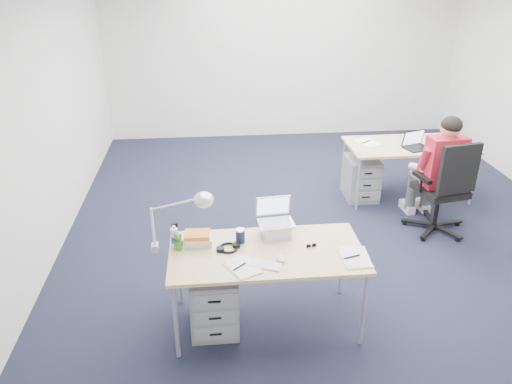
% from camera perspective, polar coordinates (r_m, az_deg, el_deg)
% --- Properties ---
extents(floor, '(7.00, 7.00, 0.00)m').
position_cam_1_polar(floor, '(5.96, 7.89, -4.27)').
color(floor, black).
rests_on(floor, ground).
extents(room, '(6.02, 7.02, 2.80)m').
position_cam_1_polar(room, '(5.33, 9.00, 11.96)').
color(room, silver).
rests_on(room, ground).
extents(desk_near, '(1.60, 0.80, 0.73)m').
position_cam_1_polar(desk_near, '(4.15, 1.22, -7.30)').
color(desk_near, tan).
rests_on(desk_near, ground).
extents(desk_far, '(1.60, 0.80, 0.73)m').
position_cam_1_polar(desk_far, '(6.76, 17.15, 4.88)').
color(desk_far, tan).
rests_on(desk_far, ground).
extents(office_chair, '(0.84, 0.84, 1.14)m').
position_cam_1_polar(office_chair, '(6.11, 20.24, -1.50)').
color(office_chair, black).
rests_on(office_chair, ground).
extents(seated_person, '(0.44, 0.77, 1.36)m').
position_cam_1_polar(seated_person, '(6.11, 19.87, 2.32)').
color(seated_person, '#B71A2C').
rests_on(seated_person, ground).
extents(drawer_pedestal_near, '(0.40, 0.50, 0.55)m').
position_cam_1_polar(drawer_pedestal_near, '(4.36, -4.79, -12.10)').
color(drawer_pedestal_near, '#929597').
rests_on(drawer_pedestal_near, ground).
extents(drawer_pedestal_far, '(0.40, 0.50, 0.55)m').
position_cam_1_polar(drawer_pedestal_far, '(6.72, 11.91, 1.59)').
color(drawer_pedestal_far, '#929597').
rests_on(drawer_pedestal_far, ground).
extents(silver_laptop, '(0.33, 0.27, 0.32)m').
position_cam_1_polar(silver_laptop, '(4.27, 2.30, -3.10)').
color(silver_laptop, silver).
rests_on(silver_laptop, desk_near).
extents(wireless_keyboard, '(0.29, 0.21, 0.01)m').
position_cam_1_polar(wireless_keyboard, '(3.94, 0.97, -8.31)').
color(wireless_keyboard, white).
rests_on(wireless_keyboard, desk_near).
extents(computer_mouse, '(0.09, 0.12, 0.04)m').
position_cam_1_polar(computer_mouse, '(4.00, 2.85, -7.63)').
color(computer_mouse, white).
rests_on(computer_mouse, desk_near).
extents(headphones, '(0.26, 0.23, 0.03)m').
position_cam_1_polar(headphones, '(4.15, -3.18, -6.32)').
color(headphones, black).
rests_on(headphones, desk_near).
extents(can_koozie, '(0.09, 0.09, 0.13)m').
position_cam_1_polar(can_koozie, '(4.21, -1.81, -5.02)').
color(can_koozie, '#152043').
rests_on(can_koozie, desk_near).
extents(water_bottle, '(0.07, 0.07, 0.20)m').
position_cam_1_polar(water_bottle, '(4.18, -9.29, -5.06)').
color(water_bottle, silver).
rests_on(water_bottle, desk_near).
extents(bear_figurine, '(0.09, 0.08, 0.15)m').
position_cam_1_polar(bear_figurine, '(4.15, -8.85, -5.64)').
color(bear_figurine, '#216C1D').
rests_on(bear_figurine, desk_near).
extents(book_stack, '(0.28, 0.24, 0.10)m').
position_cam_1_polar(book_stack, '(4.22, -6.66, -5.30)').
color(book_stack, silver).
rests_on(book_stack, desk_near).
extents(cordless_phone, '(0.05, 0.04, 0.17)m').
position_cam_1_polar(cordless_phone, '(4.27, -9.22, -4.54)').
color(cordless_phone, black).
rests_on(cordless_phone, desk_near).
extents(papers_left, '(0.31, 0.35, 0.01)m').
position_cam_1_polar(papers_left, '(3.92, -1.59, -8.61)').
color(papers_left, '#CFD57B').
rests_on(papers_left, desk_near).
extents(papers_right, '(0.22, 0.32, 0.01)m').
position_cam_1_polar(papers_right, '(4.10, 11.18, -7.38)').
color(papers_right, '#CFD57B').
rests_on(papers_right, desk_near).
extents(sunglasses, '(0.10, 0.06, 0.02)m').
position_cam_1_polar(sunglasses, '(4.20, 6.34, -6.14)').
color(sunglasses, black).
rests_on(sunglasses, desk_near).
extents(desk_lamp, '(0.47, 0.17, 0.53)m').
position_cam_1_polar(desk_lamp, '(4.06, -9.49, -3.33)').
color(desk_lamp, silver).
rests_on(desk_lamp, desk_near).
extents(dark_laptop, '(0.39, 0.38, 0.23)m').
position_cam_1_polar(dark_laptop, '(6.56, 18.12, 5.64)').
color(dark_laptop, black).
rests_on(dark_laptop, desk_far).
extents(far_cup, '(0.09, 0.09, 0.09)m').
position_cam_1_polar(far_cup, '(6.93, 19.82, 5.82)').
color(far_cup, white).
rests_on(far_cup, desk_far).
extents(far_papers, '(0.34, 0.40, 0.01)m').
position_cam_1_polar(far_papers, '(6.64, 12.62, 5.51)').
color(far_papers, white).
rests_on(far_papers, desk_far).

